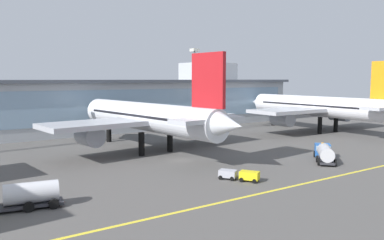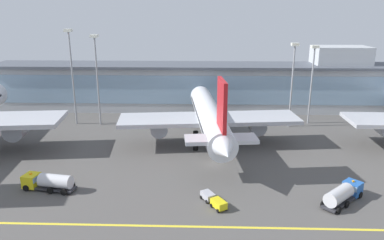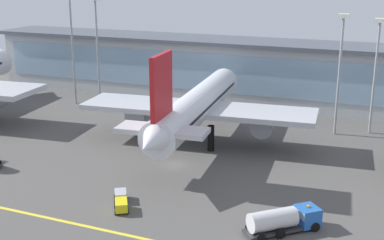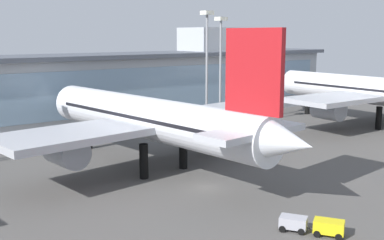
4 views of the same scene
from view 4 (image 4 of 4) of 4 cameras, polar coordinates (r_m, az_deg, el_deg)
ground_plane at (r=55.92m, az=1.66°, el=-8.06°), size 180.92×180.92×0.00m
terminal_building at (r=91.55m, az=-14.33°, el=3.49°), size 132.23×14.00×19.02m
airliner_near_right at (r=62.31m, az=-5.06°, el=0.09°), size 40.56×49.06×18.14m
airliner_far_right at (r=99.12m, az=21.06°, el=3.17°), size 41.66×51.99×18.09m
service_truck_far at (r=44.83m, az=14.15°, el=-12.02°), size 4.32×5.55×1.40m
apron_light_mast_west at (r=85.62m, az=1.79°, el=8.03°), size 1.80×1.80×21.57m
apron_light_mast_centre at (r=91.70m, az=3.43°, el=7.86°), size 1.80×1.80×20.73m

